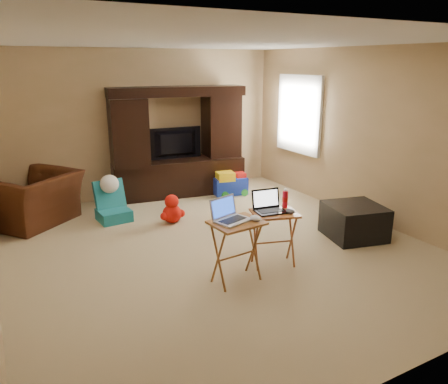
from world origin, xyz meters
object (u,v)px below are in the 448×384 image
recliner (34,199)px  water_bottle (285,199)px  television (177,144)px  plush_toy (172,209)px  tray_table_right (274,239)px  tray_table_left (236,252)px  ottoman (354,221)px  laptop_right (271,202)px  child_rocker (113,201)px  push_toy (230,183)px  laptop_left (233,211)px  entertainment_center (178,142)px  mouse_right (290,211)px  mouse_left (256,218)px

recliner → water_bottle: water_bottle is taller
television → plush_toy: bearing=68.5°
plush_toy → tray_table_right: 1.93m
recliner → tray_table_left: bearing=81.9°
television → plush_toy: (-0.67, -1.35, -0.69)m
ottoman → laptop_right: bearing=-174.3°
child_rocker → water_bottle: 2.73m
push_toy → tray_table_right: (-0.94, -2.66, 0.10)m
ottoman → laptop_left: (-2.04, -0.27, 0.58)m
entertainment_center → laptop_left: (-0.78, -3.27, -0.14)m
child_rocker → tray_table_right: (1.23, -2.37, 0.03)m
entertainment_center → television: (0.00, 0.05, -0.04)m
entertainment_center → mouse_right: bearing=-82.5°
recliner → plush_toy: 2.00m
entertainment_center → tray_table_right: bearing=-84.9°
tray_table_right → plush_toy: bearing=121.9°
recliner → water_bottle: (2.46, -2.73, 0.38)m
laptop_left → ottoman: bearing=-9.2°
entertainment_center → ottoman: bearing=-58.9°
tray_table_right → tray_table_left: bearing=-149.9°
television → tray_table_right: (-0.17, -3.21, -0.58)m
water_bottle → tray_table_left: bearing=-164.5°
laptop_right → water_bottle: (0.24, 0.06, -0.02)m
push_toy → water_bottle: water_bottle is taller
ottoman → laptop_left: laptop_left is taller
tray_table_right → laptop_left: bearing=-153.3°
recliner → laptop_right: bearing=90.7°
recliner → laptop_left: laptop_left is taller
tray_table_right → mouse_left: 0.59m
entertainment_center → laptop_left: bearing=-95.2°
tray_table_left → entertainment_center: bearing=72.1°
laptop_left → water_bottle: size_ratio=1.79×
recliner → laptop_right: size_ratio=3.38×
recliner → mouse_left: recliner is taller
television → water_bottle: size_ratio=4.79×
ottoman → entertainment_center: bearing=112.9°
entertainment_center → laptop_right: (-0.21, -3.14, -0.17)m
ottoman → mouse_left: bearing=-168.4°
child_rocker → tray_table_right: size_ratio=0.92×
television → ottoman: (1.27, -3.04, -0.68)m
push_toy → mouse_left: mouse_left is taller
television → mouse_right: 3.34m
tray_table_left → mouse_right: mouse_right is taller
laptop_right → laptop_left: bearing=-159.7°
tray_table_left → tray_table_right: size_ratio=1.05×
laptop_left → laptop_right: 0.58m
child_rocker → push_toy: bearing=3.4°
child_rocker → water_bottle: water_bottle is taller
recliner → mouse_right: (2.39, -2.93, 0.30)m
plush_toy → water_bottle: water_bottle is taller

